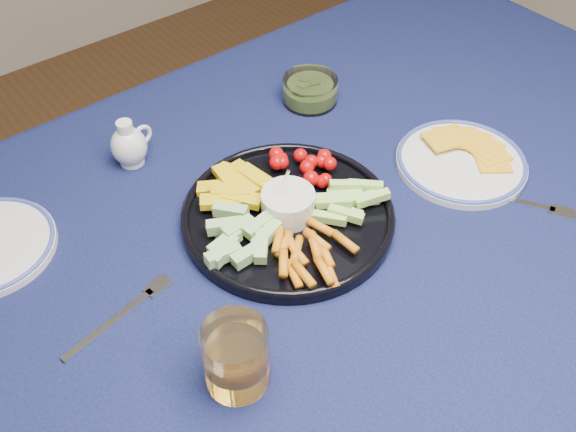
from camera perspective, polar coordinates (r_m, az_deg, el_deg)
dining_table at (r=1.07m, az=3.27°, el=-4.51°), size 1.67×1.07×0.75m
crudite_platter at (r=1.00m, az=-0.09°, el=0.27°), size 0.33×0.33×0.11m
creamer_pitcher at (r=1.12m, az=-13.92°, el=6.13°), size 0.08×0.06×0.09m
pickle_bowl at (r=1.25m, az=1.98°, el=11.03°), size 0.11×0.11×0.05m
cheese_plate at (r=1.14m, az=15.17°, el=4.81°), size 0.22×0.22×0.03m
juice_tumbler at (r=0.81m, az=-4.60°, el=-12.58°), size 0.08×0.08×0.10m
fork_left at (r=0.93m, az=-14.12°, el=-8.15°), size 0.18×0.05×0.00m
fork_right at (r=1.11m, az=20.35°, el=1.05°), size 0.11×0.17×0.00m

